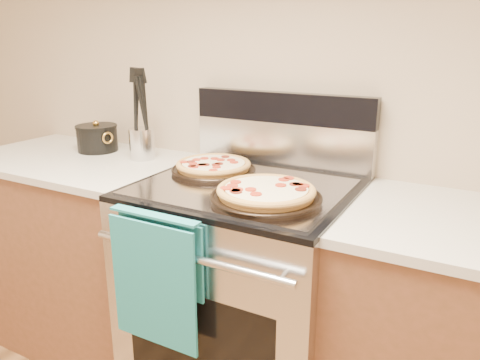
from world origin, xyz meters
The scene contains 15 objects.
wall_back centered at (0.00, 2.00, 1.35)m, with size 4.00×4.00×0.00m, color tan.
range_body centered at (0.00, 1.65, 0.45)m, with size 0.76×0.68×0.90m, color #B7B7BC.
oven_window centered at (0.00, 1.31, 0.45)m, with size 0.56×0.01×0.40m, color black.
cooktop centered at (0.00, 1.65, 0.91)m, with size 0.76×0.68×0.02m, color black.
backsplash_lower centered at (0.00, 1.96, 1.01)m, with size 0.76×0.06×0.18m, color silver.
backsplash_upper centered at (0.00, 1.96, 1.16)m, with size 0.76×0.06×0.12m, color black.
oven_handle centered at (0.00, 1.27, 0.80)m, with size 0.03×0.03×0.70m, color silver.
dish_towel centered at (-0.12, 1.27, 0.70)m, with size 0.32×0.05×0.42m, color #197D6D, non-canonical shape.
foil_sheet centered at (0.00, 1.62, 0.92)m, with size 0.70×0.55×0.01m, color gray.
cabinet_left centered at (-0.88, 1.68, 0.44)m, with size 1.00×0.62×0.88m, color brown.
countertop_left centered at (-0.88, 1.68, 0.90)m, with size 1.02×0.64×0.03m, color #B8B2A5.
pepperoni_pizza_back centered at (-0.18, 1.72, 0.95)m, with size 0.32×0.32×0.04m, color #B07935, non-canonical shape.
pepperoni_pizza_front centered at (0.14, 1.52, 0.95)m, with size 0.35×0.35×0.05m, color #B07935, non-canonical shape.
utensil_crock centered at (-0.60, 1.80, 0.98)m, with size 0.11×0.11×0.14m, color silver.
saucepan centered at (-0.88, 1.82, 0.97)m, with size 0.19×0.19×0.11m, color black.
Camera 1 is at (0.75, 0.24, 1.43)m, focal length 35.00 mm.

